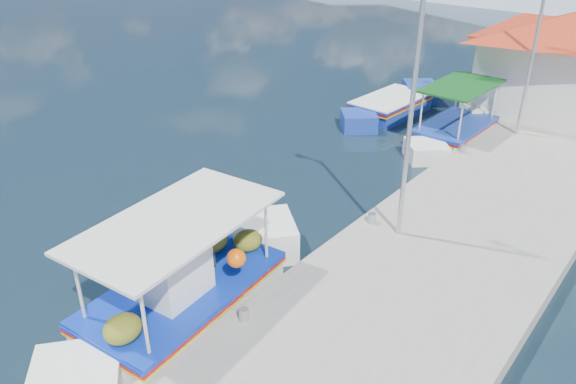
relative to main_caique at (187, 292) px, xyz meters
The scene contains 8 objects.
ground 3.85m from the main_caique, 125.27° to the left, with size 160.00×160.00×0.00m, color black.
quay 9.84m from the main_caique, 67.92° to the left, with size 5.00×44.00×0.50m, color gray.
bollards 8.52m from the main_caique, 79.19° to the left, with size 0.20×17.20×0.30m.
main_caique is the anchor object (origin of this frame).
caique_green_canopy 13.27m from the main_caique, 88.26° to the left, with size 2.07×6.54×2.44m.
caique_blue_hull 14.63m from the main_caique, 101.74° to the left, with size 2.20×6.63×1.18m.
lamp_post_near 6.53m from the main_caique, 65.73° to the left, with size 1.21×0.14×6.00m.
lamp_post_far 14.69m from the main_caique, 80.72° to the left, with size 1.21×0.14×6.00m.
Camera 1 is at (10.04, -9.32, 8.06)m, focal length 34.57 mm.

